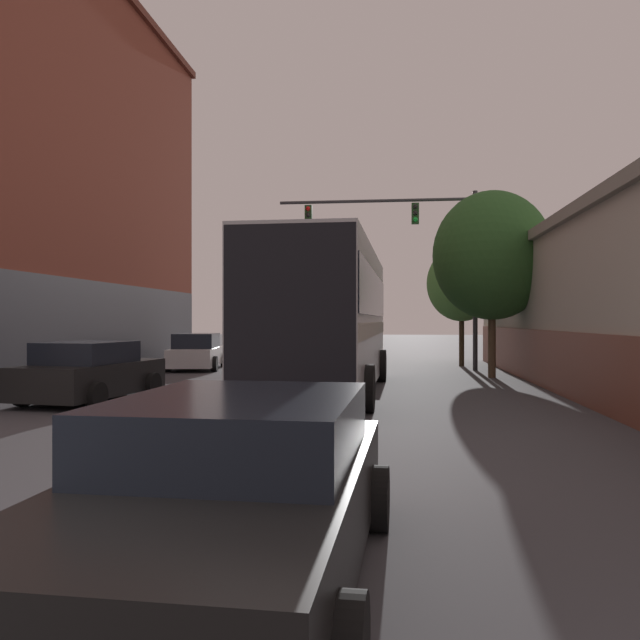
{
  "coord_description": "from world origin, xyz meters",
  "views": [
    {
      "loc": [
        3.16,
        -2.32,
        1.93
      ],
      "look_at": [
        1.47,
        12.38,
        1.93
      ],
      "focal_mm": 35.0,
      "sensor_mm": 36.0,
      "label": 1
    }
  ],
  "objects_px": {
    "parked_car_left_mid": "(90,373)",
    "street_tree_far": "(462,284)",
    "bus": "(327,314)",
    "hatchback_foreground": "(233,494)",
    "traffic_signal_gantry": "(418,242)",
    "parked_car_left_near": "(197,352)",
    "street_tree_near": "(492,256)"
  },
  "relations": [
    {
      "from": "parked_car_left_mid",
      "to": "street_tree_far",
      "type": "distance_m",
      "value": 16.16
    },
    {
      "from": "bus",
      "to": "parked_car_left_mid",
      "type": "xyz_separation_m",
      "value": [
        -5.43,
        -2.22,
        -1.41
      ]
    },
    {
      "from": "street_tree_far",
      "to": "hatchback_foreground",
      "type": "bearing_deg",
      "value": -100.45
    },
    {
      "from": "hatchback_foreground",
      "to": "street_tree_far",
      "type": "relative_size",
      "value": 0.87
    },
    {
      "from": "bus",
      "to": "street_tree_far",
      "type": "bearing_deg",
      "value": -22.62
    },
    {
      "from": "bus",
      "to": "hatchback_foreground",
      "type": "relative_size",
      "value": 2.44
    },
    {
      "from": "bus",
      "to": "traffic_signal_gantry",
      "type": "xyz_separation_m",
      "value": [
        2.67,
        7.94,
        2.84
      ]
    },
    {
      "from": "street_tree_far",
      "to": "bus",
      "type": "bearing_deg",
      "value": -114.23
    },
    {
      "from": "parked_car_left_near",
      "to": "parked_car_left_mid",
      "type": "relative_size",
      "value": 1.04
    },
    {
      "from": "parked_car_left_mid",
      "to": "street_tree_near",
      "type": "relative_size",
      "value": 0.65
    },
    {
      "from": "traffic_signal_gantry",
      "to": "street_tree_near",
      "type": "distance_m",
      "value": 3.83
    },
    {
      "from": "street_tree_near",
      "to": "street_tree_far",
      "type": "xyz_separation_m",
      "value": [
        -0.43,
        5.14,
        -0.63
      ]
    },
    {
      "from": "hatchback_foreground",
      "to": "street_tree_near",
      "type": "distance_m",
      "value": 17.77
    },
    {
      "from": "traffic_signal_gantry",
      "to": "street_tree_near",
      "type": "height_order",
      "value": "traffic_signal_gantry"
    },
    {
      "from": "hatchback_foreground",
      "to": "parked_car_left_near",
      "type": "relative_size",
      "value": 1.03
    },
    {
      "from": "parked_car_left_near",
      "to": "street_tree_far",
      "type": "relative_size",
      "value": 0.84
    },
    {
      "from": "bus",
      "to": "hatchback_foreground",
      "type": "bearing_deg",
      "value": -175.85
    },
    {
      "from": "bus",
      "to": "parked_car_left_mid",
      "type": "distance_m",
      "value": 6.04
    },
    {
      "from": "hatchback_foreground",
      "to": "traffic_signal_gantry",
      "type": "relative_size",
      "value": 0.58
    },
    {
      "from": "street_tree_far",
      "to": "street_tree_near",
      "type": "bearing_deg",
      "value": -85.24
    },
    {
      "from": "parked_car_left_mid",
      "to": "street_tree_near",
      "type": "height_order",
      "value": "street_tree_near"
    },
    {
      "from": "parked_car_left_near",
      "to": "street_tree_far",
      "type": "height_order",
      "value": "street_tree_far"
    },
    {
      "from": "parked_car_left_mid",
      "to": "traffic_signal_gantry",
      "type": "relative_size",
      "value": 0.53
    },
    {
      "from": "bus",
      "to": "street_tree_far",
      "type": "distance_m",
      "value": 11.23
    },
    {
      "from": "traffic_signal_gantry",
      "to": "parked_car_left_mid",
      "type": "bearing_deg",
      "value": -128.58
    },
    {
      "from": "traffic_signal_gantry",
      "to": "street_tree_far",
      "type": "height_order",
      "value": "traffic_signal_gantry"
    },
    {
      "from": "traffic_signal_gantry",
      "to": "street_tree_far",
      "type": "bearing_deg",
      "value": 49.42
    },
    {
      "from": "parked_car_left_mid",
      "to": "traffic_signal_gantry",
      "type": "height_order",
      "value": "traffic_signal_gantry"
    },
    {
      "from": "hatchback_foreground",
      "to": "parked_car_left_mid",
      "type": "bearing_deg",
      "value": 33.85
    },
    {
      "from": "parked_car_left_mid",
      "to": "street_tree_near",
      "type": "distance_m",
      "value": 13.15
    },
    {
      "from": "traffic_signal_gantry",
      "to": "street_tree_far",
      "type": "relative_size",
      "value": 1.51
    },
    {
      "from": "bus",
      "to": "parked_car_left_near",
      "type": "distance_m",
      "value": 9.57
    }
  ]
}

